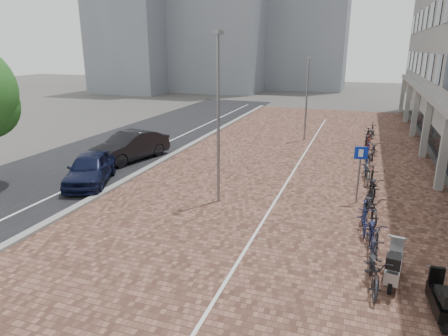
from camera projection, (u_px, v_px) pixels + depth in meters
ground at (156, 267)px, 11.62m from camera, size 140.00×140.00×0.00m
plaza_brick at (294, 164)px, 21.81m from camera, size 14.50×42.00×0.04m
street_asphalt at (122, 148)px, 25.31m from camera, size 8.00×50.00×0.03m
curb at (178, 152)px, 24.05m from camera, size 0.35×42.00×0.14m
lane_line at (150, 150)px, 24.67m from camera, size 0.12×44.00×0.00m
parking_line at (298, 164)px, 21.74m from camera, size 0.10×30.00×0.00m
car_navy at (90, 168)px, 18.53m from camera, size 3.30×4.67×1.48m
car_dark at (130, 146)px, 22.35m from camera, size 2.86×5.18×1.62m
scooter_front at (394, 264)px, 10.66m from camera, size 0.74×1.72×1.14m
scooter_mid at (440, 298)px, 9.26m from camera, size 0.62×1.60×1.07m
parking_sign at (360, 166)px, 15.84m from camera, size 0.50×0.13×2.41m
lamp_near at (218, 122)px, 15.53m from camera, size 0.12×0.12×6.69m
lamp_far at (306, 100)px, 26.68m from camera, size 0.12×0.12×5.48m
bike_row at (370, 169)px, 19.22m from camera, size 1.10×21.44×1.05m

